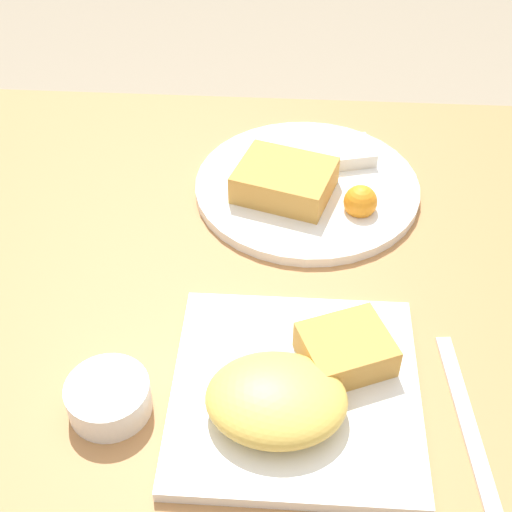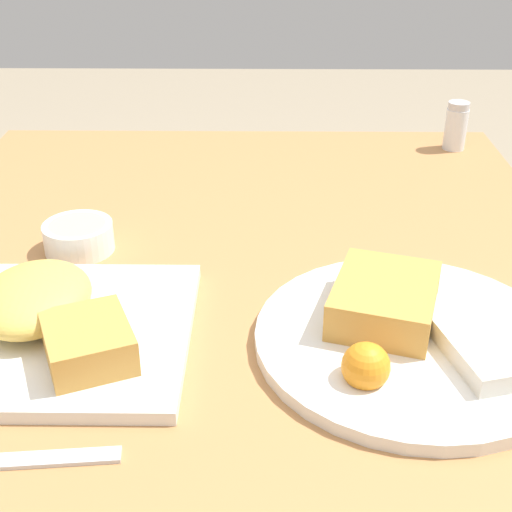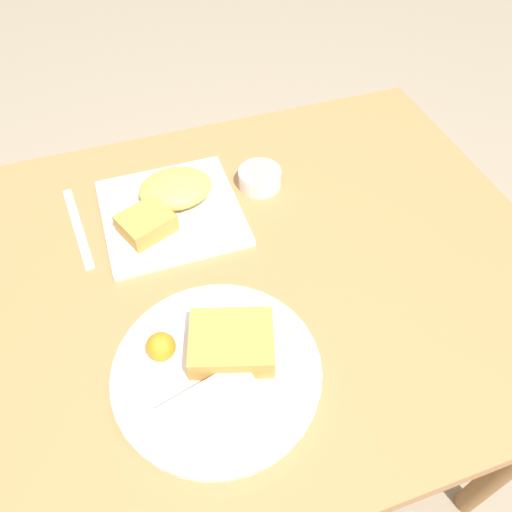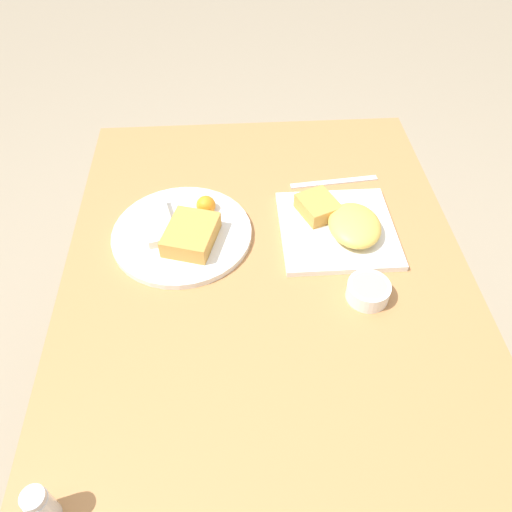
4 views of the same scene
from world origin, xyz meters
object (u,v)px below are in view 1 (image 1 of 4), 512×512
object	(u,v)px
plate_oval_far	(305,183)
sauce_ramekin	(109,397)
plate_square_near	(295,388)
butter_knife	(467,422)

from	to	relation	value
plate_oval_far	sauce_ramekin	size ratio (longest dim) A/B	3.63
plate_oval_far	sauce_ramekin	xyz separation A→B (m)	(-0.19, -0.37, 0.00)
plate_square_near	butter_knife	world-z (taller)	plate_square_near
plate_oval_far	butter_knife	xyz separation A→B (m)	(0.17, -0.36, -0.01)
sauce_ramekin	plate_oval_far	bearing A→B (deg)	62.47
sauce_ramekin	butter_knife	xyz separation A→B (m)	(0.36, 0.00, -0.02)
plate_square_near	sauce_ramekin	bearing A→B (deg)	-173.76
plate_square_near	plate_oval_far	size ratio (longest dim) A/B	0.82
sauce_ramekin	plate_square_near	bearing A→B (deg)	6.24
sauce_ramekin	butter_knife	bearing A→B (deg)	0.64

